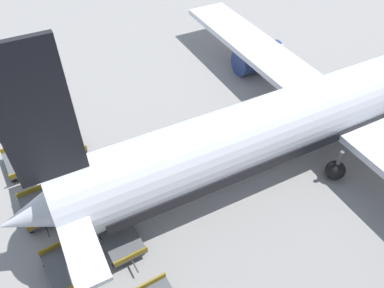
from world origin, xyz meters
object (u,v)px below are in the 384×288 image
at_px(airplane, 353,99).
at_px(baggage_dolly_row_mid_a_col_a, 29,83).
at_px(baggage_dolly_row_near_col_e, 66,268).
at_px(baggage_dolly_row_mid_a_col_d, 89,190).
at_px(baggage_dolly_row_mid_a_col_c, 67,144).
at_px(baggage_dolly_row_near_col_d, 40,209).
at_px(baggage_dolly_row_near_col_b, 4,124).
at_px(baggage_dolly_row_mid_a_col_e, 122,240).
at_px(baggage_dolly_row_near_col_c, 21,162).
at_px(baggage_dolly_row_mid_a_col_b, 48,111).

xyz_separation_m(airplane, baggage_dolly_row_mid_a_col_a, (-12.85, -19.56, -2.37)).
bearing_deg(baggage_dolly_row_near_col_e, baggage_dolly_row_mid_a_col_d, 158.15).
bearing_deg(baggage_dolly_row_mid_a_col_a, baggage_dolly_row_near_col_e, 3.20).
distance_m(baggage_dolly_row_mid_a_col_c, baggage_dolly_row_mid_a_col_d, 4.32).
bearing_deg(baggage_dolly_row_near_col_d, baggage_dolly_row_near_col_b, -167.69).
relative_size(airplane, baggage_dolly_row_mid_a_col_a, 12.58).
height_order(airplane, baggage_dolly_row_mid_a_col_e, airplane).
xyz_separation_m(baggage_dolly_row_mid_a_col_a, baggage_dolly_row_mid_a_col_e, (16.29, 3.75, 0.00)).
bearing_deg(baggage_dolly_row_mid_a_col_e, baggage_dolly_row_mid_a_col_c, -167.81).
bearing_deg(baggage_dolly_row_mid_a_col_d, baggage_dolly_row_near_col_e, -21.85).
bearing_deg(baggage_dolly_row_mid_a_col_d, baggage_dolly_row_near_col_c, -135.37).
xyz_separation_m(airplane, baggage_dolly_row_mid_a_col_d, (-0.43, -16.82, -2.37)).
bearing_deg(baggage_dolly_row_mid_a_col_e, baggage_dolly_row_near_col_e, -78.04).
distance_m(baggage_dolly_row_near_col_e, baggage_dolly_row_mid_a_col_d, 4.81).
height_order(baggage_dolly_row_near_col_c, baggage_dolly_row_mid_a_col_a, same).
height_order(baggage_dolly_row_near_col_e, baggage_dolly_row_mid_a_col_e, same).
distance_m(baggage_dolly_row_mid_a_col_a, baggage_dolly_row_mid_a_col_d, 12.72).
height_order(baggage_dolly_row_near_col_b, baggage_dolly_row_near_col_c, same).
bearing_deg(baggage_dolly_row_mid_a_col_d, airplane, 88.53).
bearing_deg(baggage_dolly_row_near_col_c, baggage_dolly_row_mid_a_col_a, 174.48).
distance_m(baggage_dolly_row_near_col_b, baggage_dolly_row_near_col_e, 12.54).
relative_size(baggage_dolly_row_near_col_e, baggage_dolly_row_mid_a_col_d, 1.00).
height_order(baggage_dolly_row_near_col_d, baggage_dolly_row_mid_a_col_e, same).
relative_size(baggage_dolly_row_near_col_b, baggage_dolly_row_mid_a_col_c, 1.00).
bearing_deg(baggage_dolly_row_near_col_e, baggage_dolly_row_near_col_d, -166.74).
xyz_separation_m(baggage_dolly_row_mid_a_col_d, baggage_dolly_row_mid_a_col_e, (3.87, 1.01, 0.00)).
distance_m(airplane, baggage_dolly_row_mid_a_col_a, 23.52).
height_order(airplane, baggage_dolly_row_near_col_c, airplane).
relative_size(baggage_dolly_row_mid_a_col_c, baggage_dolly_row_mid_a_col_e, 1.00).
relative_size(baggage_dolly_row_near_col_d, baggage_dolly_row_mid_a_col_d, 1.00).
xyz_separation_m(baggage_dolly_row_near_col_b, baggage_dolly_row_mid_a_col_e, (11.65, 5.54, 0.00)).
height_order(baggage_dolly_row_near_col_e, baggage_dolly_row_mid_a_col_c, same).
distance_m(baggage_dolly_row_mid_a_col_c, baggage_dolly_row_mid_a_col_e, 8.31).
relative_size(baggage_dolly_row_mid_a_col_c, baggage_dolly_row_mid_a_col_d, 1.00).
relative_size(baggage_dolly_row_near_col_c, baggage_dolly_row_mid_a_col_a, 1.00).
bearing_deg(baggage_dolly_row_mid_a_col_a, baggage_dolly_row_mid_a_col_e, 12.95).
bearing_deg(baggage_dolly_row_near_col_e, baggage_dolly_row_mid_a_col_e, 101.96).
bearing_deg(baggage_dolly_row_mid_a_col_c, baggage_dolly_row_mid_a_col_d, 9.92).
xyz_separation_m(baggage_dolly_row_mid_a_col_c, baggage_dolly_row_mid_a_col_e, (8.12, 1.76, 0.00)).
distance_m(airplane, baggage_dolly_row_near_col_e, 19.19).
bearing_deg(baggage_dolly_row_near_col_c, baggage_dolly_row_mid_a_col_b, 156.63).
relative_size(baggage_dolly_row_near_col_b, baggage_dolly_row_mid_a_col_b, 1.00).
distance_m(baggage_dolly_row_near_col_e, baggage_dolly_row_mid_a_col_c, 8.78).
relative_size(airplane, baggage_dolly_row_mid_a_col_d, 12.56).
xyz_separation_m(baggage_dolly_row_near_col_d, baggage_dolly_row_near_col_e, (4.05, 0.96, 0.00)).
relative_size(baggage_dolly_row_mid_a_col_d, baggage_dolly_row_mid_a_col_e, 1.00).
bearing_deg(baggage_dolly_row_near_col_d, baggage_dolly_row_near_col_e, 13.26).
distance_m(baggage_dolly_row_near_col_b, baggage_dolly_row_mid_a_col_a, 4.98).
distance_m(airplane, baggage_dolly_row_mid_a_col_c, 18.33).
distance_m(baggage_dolly_row_near_col_e, baggage_dolly_row_mid_a_col_e, 2.86).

